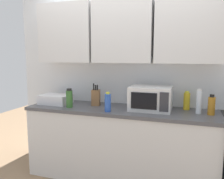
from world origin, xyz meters
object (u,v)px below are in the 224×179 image
object	(u,v)px
dish_rack	(56,99)
bottle_blue_cleaner	(108,102)
bottle_green_oil	(69,98)
knife_block	(96,97)
bottle_yellow_mustard	(187,101)
microwave	(151,98)
bottle_amber_vinegar	(211,105)
bottle_clear_tall	(199,102)

from	to	relation	value
dish_rack	bottle_blue_cleaner	bearing A→B (deg)	-13.80
dish_rack	bottle_green_oil	distance (m)	0.33
knife_block	bottle_yellow_mustard	size ratio (longest dim) A/B	1.29
microwave	dish_rack	distance (m)	1.27
bottle_yellow_mustard	dish_rack	bearing A→B (deg)	-173.55
microwave	bottle_blue_cleaner	size ratio (longest dim) A/B	2.13
bottle_green_oil	bottle_yellow_mustard	distance (m)	1.42
microwave	bottle_amber_vinegar	size ratio (longest dim) A/B	2.14
bottle_amber_vinegar	bottle_clear_tall	distance (m)	0.13
knife_block	bottle_blue_cleaner	distance (m)	0.38
knife_block	bottle_blue_cleaner	xyz separation A→B (m)	(0.26, -0.28, 0.00)
microwave	bottle_green_oil	distance (m)	0.99
bottle_yellow_mustard	bottle_clear_tall	world-z (taller)	bottle_clear_tall
dish_rack	bottle_clear_tall	xyz separation A→B (m)	(1.80, 0.03, 0.07)
microwave	bottle_yellow_mustard	world-z (taller)	microwave
bottle_yellow_mustard	bottle_clear_tall	bearing A→B (deg)	-51.28
microwave	knife_block	size ratio (longest dim) A/B	1.69
bottle_green_oil	bottle_clear_tall	xyz separation A→B (m)	(1.51, 0.17, 0.02)
microwave	bottle_yellow_mustard	distance (m)	0.43
knife_block	bottle_blue_cleaner	bearing A→B (deg)	-46.62
bottle_green_oil	bottle_yellow_mustard	xyz separation A→B (m)	(1.38, 0.33, -0.01)
bottle_blue_cleaner	bottle_amber_vinegar	size ratio (longest dim) A/B	1.01
dish_rack	bottle_green_oil	world-z (taller)	bottle_green_oil
bottle_clear_tall	knife_block	bearing A→B (deg)	177.68
bottle_blue_cleaner	microwave	bearing A→B (deg)	26.82
bottle_green_oil	bottle_blue_cleaner	bearing A→B (deg)	-5.93
microwave	bottle_yellow_mustard	size ratio (longest dim) A/B	2.18
bottle_blue_cleaner	bottle_green_oil	bearing A→B (deg)	174.07
bottle_green_oil	dish_rack	bearing A→B (deg)	153.20
bottle_green_oil	bottle_amber_vinegar	size ratio (longest dim) A/B	1.05
bottle_green_oil	bottle_amber_vinegar	xyz separation A→B (m)	(1.64, 0.16, -0.01)
dish_rack	bottle_blue_cleaner	distance (m)	0.84
bottle_amber_vinegar	bottle_clear_tall	xyz separation A→B (m)	(-0.13, 0.02, 0.03)
knife_block	bottle_yellow_mustard	world-z (taller)	knife_block
dish_rack	bottle_yellow_mustard	bearing A→B (deg)	6.45
knife_block	bottle_amber_vinegar	size ratio (longest dim) A/B	1.27
microwave	bottle_blue_cleaner	world-z (taller)	microwave
bottle_green_oil	bottle_yellow_mustard	bearing A→B (deg)	13.57
dish_rack	bottle_green_oil	size ratio (longest dim) A/B	1.61
dish_rack	bottle_blue_cleaner	world-z (taller)	bottle_blue_cleaner
bottle_clear_tall	bottle_green_oil	bearing A→B (deg)	-173.52
bottle_blue_cleaner	bottle_amber_vinegar	world-z (taller)	bottle_blue_cleaner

